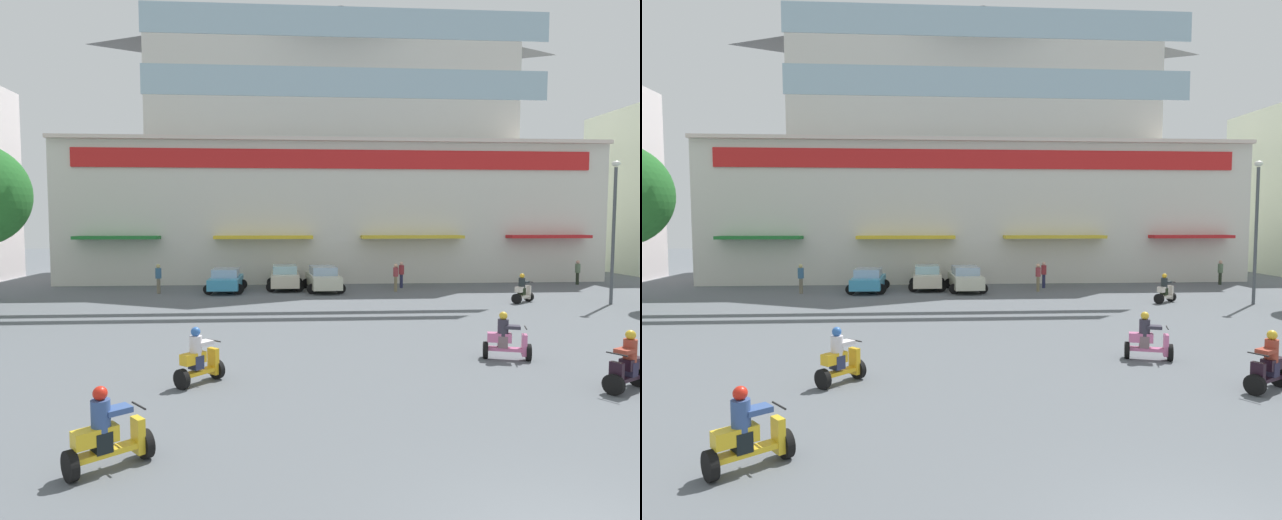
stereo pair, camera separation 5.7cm
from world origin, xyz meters
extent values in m
plane|color=#585D62|center=(0.00, 13.00, 0.00)|extent=(128.00, 128.00, 0.00)
cube|color=silver|center=(0.00, 36.85, 4.69)|extent=(36.98, 13.69, 9.38)
cube|color=beige|center=(0.00, 37.53, 13.42)|extent=(25.57, 12.32, 8.08)
pyramid|color=slate|center=(0.00, 37.53, 18.93)|extent=(26.08, 12.60, 2.93)
cube|color=red|center=(0.00, 29.94, 8.22)|extent=(34.02, 0.12, 1.22)
cube|color=beige|center=(0.00, 29.90, 9.50)|extent=(36.98, 0.70, 0.24)
cube|color=#20722F|center=(-14.13, 29.45, 3.14)|extent=(5.27, 1.10, 0.20)
cube|color=gold|center=(-4.89, 29.45, 3.14)|extent=(6.33, 1.10, 0.20)
cube|color=gold|center=(4.84, 29.45, 3.14)|extent=(6.71, 1.10, 0.20)
cube|color=red|center=(14.12, 29.45, 3.14)|extent=(5.50, 1.10, 0.20)
cube|color=#99B7C6|center=(0.00, 24.48, 11.80)|extent=(22.50, 0.08, 1.62)
cube|color=#99B7C6|center=(0.00, 24.48, 15.04)|extent=(22.50, 0.08, 1.62)
cube|color=#3A95C2|center=(-7.05, 26.60, 0.58)|extent=(1.80, 3.95, 0.62)
cube|color=#94B1CE|center=(-7.05, 26.60, 1.14)|extent=(1.52, 1.99, 0.50)
cylinder|color=black|center=(-7.89, 27.83, 0.30)|extent=(0.60, 0.18, 0.60)
cylinder|color=black|center=(-6.17, 27.79, 0.30)|extent=(0.60, 0.18, 0.60)
cylinder|color=black|center=(-7.94, 25.40, 0.30)|extent=(0.60, 0.18, 0.60)
cylinder|color=black|center=(-6.22, 25.37, 0.30)|extent=(0.60, 0.18, 0.60)
cube|color=beige|center=(-3.56, 27.53, 0.64)|extent=(1.68, 3.87, 0.74)
cube|color=#91BCC7|center=(-3.56, 27.53, 1.25)|extent=(1.44, 1.94, 0.48)
cylinder|color=black|center=(-4.39, 28.73, 0.30)|extent=(0.60, 0.17, 0.60)
cylinder|color=black|center=(-2.72, 28.73, 0.30)|extent=(0.60, 0.17, 0.60)
cylinder|color=black|center=(-4.39, 26.33, 0.30)|extent=(0.60, 0.17, 0.60)
cylinder|color=black|center=(-2.72, 26.33, 0.30)|extent=(0.60, 0.17, 0.60)
cube|color=beige|center=(-1.28, 26.64, 0.64)|extent=(1.93, 4.57, 0.73)
cube|color=#96B1CA|center=(-1.28, 26.64, 1.24)|extent=(1.57, 2.32, 0.48)
cylinder|color=black|center=(-2.19, 27.98, 0.30)|extent=(0.61, 0.20, 0.60)
cylinder|color=black|center=(-0.52, 28.07, 0.30)|extent=(0.61, 0.20, 0.60)
cylinder|color=black|center=(-2.03, 25.20, 0.30)|extent=(0.61, 0.20, 0.60)
cylinder|color=black|center=(-0.36, 25.30, 0.30)|extent=(0.61, 0.20, 0.60)
cylinder|color=black|center=(4.25, 6.43, 0.26)|extent=(0.39, 0.52, 0.52)
cylinder|color=black|center=(5.31, 7.05, 0.26)|extent=(0.39, 0.52, 0.52)
cube|color=black|center=(4.78, 6.74, 0.32)|extent=(1.08, 0.79, 0.10)
cube|color=black|center=(4.97, 6.85, 0.67)|extent=(0.75, 0.61, 0.28)
cube|color=black|center=(4.36, 6.49, 0.47)|extent=(0.28, 0.35, 0.65)
cylinder|color=black|center=(4.33, 6.48, 1.01)|extent=(0.29, 0.47, 0.04)
cube|color=#28253D|center=(4.89, 6.80, 0.55)|extent=(0.40, 0.42, 0.36)
cylinder|color=#973A29|center=(4.89, 6.80, 1.01)|extent=(0.44, 0.44, 0.57)
sphere|color=gold|center=(4.89, 6.80, 1.41)|extent=(0.25, 0.25, 0.25)
cube|color=#973A29|center=(4.65, 6.67, 1.04)|extent=(0.55, 0.52, 0.10)
cylinder|color=black|center=(-6.31, 3.65, 0.26)|extent=(0.44, 0.49, 0.52)
cylinder|color=black|center=(-7.32, 2.83, 0.26)|extent=(0.44, 0.49, 0.52)
cube|color=gold|center=(-6.82, 3.24, 0.32)|extent=(1.06, 0.94, 0.10)
cube|color=gold|center=(-7.00, 3.09, 0.65)|extent=(0.75, 0.69, 0.28)
cube|color=gold|center=(-6.41, 3.57, 0.46)|extent=(0.31, 0.34, 0.64)
cylinder|color=black|center=(-6.39, 3.58, 0.99)|extent=(0.36, 0.43, 0.04)
cube|color=black|center=(-6.92, 3.16, 0.53)|extent=(0.42, 0.42, 0.36)
cylinder|color=#355088|center=(-6.92, 3.16, 0.98)|extent=(0.45, 0.45, 0.54)
sphere|color=red|center=(-6.92, 3.16, 1.36)|extent=(0.25, 0.25, 0.25)
cube|color=#355088|center=(-6.70, 3.34, 1.01)|extent=(0.56, 0.54, 0.10)
cylinder|color=black|center=(9.12, 21.49, 0.26)|extent=(0.42, 0.50, 0.52)
cylinder|color=black|center=(8.15, 20.77, 0.26)|extent=(0.42, 0.50, 0.52)
cube|color=beige|center=(8.64, 21.13, 0.32)|extent=(1.02, 0.86, 0.10)
cube|color=beige|center=(8.46, 21.00, 0.71)|extent=(0.72, 0.64, 0.28)
cube|color=beige|center=(9.02, 21.42, 0.50)|extent=(0.30, 0.34, 0.70)
cylinder|color=black|center=(9.04, 21.43, 1.05)|extent=(0.34, 0.44, 0.04)
cube|color=black|center=(8.54, 21.06, 0.59)|extent=(0.42, 0.42, 0.36)
cylinder|color=#232A2C|center=(8.54, 21.06, 1.03)|extent=(0.45, 0.45, 0.52)
sphere|color=gold|center=(8.54, 21.06, 1.40)|extent=(0.25, 0.25, 0.25)
cube|color=#232A2C|center=(8.75, 21.22, 1.06)|extent=(0.56, 0.53, 0.10)
cylinder|color=black|center=(3.66, 9.77, 0.26)|extent=(0.30, 0.54, 0.52)
cylinder|color=black|center=(2.47, 10.17, 0.26)|extent=(0.30, 0.54, 0.52)
cube|color=#D1669A|center=(3.06, 9.97, 0.32)|extent=(1.14, 0.62, 0.10)
cube|color=#D1669A|center=(2.85, 10.04, 0.67)|extent=(0.76, 0.51, 0.28)
cube|color=#D1669A|center=(3.54, 9.81, 0.48)|extent=(0.23, 0.35, 0.66)
cylinder|color=black|center=(3.56, 9.80, 1.01)|extent=(0.20, 0.50, 0.04)
cube|color=slate|center=(2.94, 10.01, 0.55)|extent=(0.37, 0.39, 0.36)
cylinder|color=#312E3B|center=(2.94, 10.01, 0.99)|extent=(0.41, 0.41, 0.51)
sphere|color=gold|center=(2.94, 10.01, 1.35)|extent=(0.25, 0.25, 0.25)
cube|color=#312E3B|center=(3.21, 9.92, 1.01)|extent=(0.53, 0.46, 0.10)
cylinder|color=black|center=(-5.59, 8.55, 0.26)|extent=(0.48, 0.45, 0.52)
cylinder|color=black|center=(-6.36, 7.68, 0.26)|extent=(0.48, 0.45, 0.52)
cube|color=gold|center=(-5.98, 8.12, 0.32)|extent=(0.89, 0.95, 0.10)
cube|color=gold|center=(-6.11, 7.96, 0.72)|extent=(0.66, 0.69, 0.28)
cube|color=gold|center=(-5.66, 8.47, 0.51)|extent=(0.33, 0.32, 0.71)
cylinder|color=black|center=(-5.65, 8.48, 1.06)|extent=(0.41, 0.37, 0.04)
cube|color=#29304E|center=(-6.05, 8.03, 0.60)|extent=(0.43, 0.42, 0.36)
cylinder|color=silver|center=(-6.05, 8.03, 1.04)|extent=(0.45, 0.45, 0.51)
sphere|color=#2D5DA9|center=(-6.05, 8.03, 1.40)|extent=(0.25, 0.25, 0.25)
cube|color=silver|center=(-5.88, 8.22, 1.06)|extent=(0.55, 0.55, 0.10)
cylinder|color=#716854|center=(-10.87, 26.08, 0.44)|extent=(0.30, 0.30, 0.89)
cylinder|color=#345E82|center=(-10.87, 26.08, 1.18)|extent=(0.48, 0.48, 0.59)
sphere|color=tan|center=(-10.87, 26.08, 1.59)|extent=(0.24, 0.24, 0.24)
cylinder|color=#222544|center=(3.74, 27.69, 0.43)|extent=(0.29, 0.29, 0.85)
cylinder|color=maroon|center=(3.74, 27.69, 1.14)|extent=(0.47, 0.47, 0.57)
sphere|color=tan|center=(3.74, 27.69, 1.53)|extent=(0.22, 0.22, 0.22)
cylinder|color=#222A1D|center=(15.71, 28.55, 0.39)|extent=(0.28, 0.28, 0.79)
cylinder|color=#566A4F|center=(15.71, 28.55, 1.08)|extent=(0.45, 0.45, 0.58)
sphere|color=tan|center=(15.71, 28.55, 1.49)|extent=(0.24, 0.24, 0.24)
cylinder|color=#7C7050|center=(3.02, 25.98, 0.45)|extent=(0.26, 0.26, 0.90)
cylinder|color=#96383E|center=(3.02, 25.98, 1.17)|extent=(0.42, 0.42, 0.54)
sphere|color=tan|center=(3.02, 25.98, 1.56)|extent=(0.23, 0.23, 0.23)
cylinder|color=#474C51|center=(12.89, 20.34, 3.44)|extent=(0.16, 0.16, 6.89)
ellipsoid|color=silver|center=(12.89, 20.34, 7.07)|extent=(0.40, 0.40, 0.28)
camera|label=1|loc=(-3.88, -6.19, 4.29)|focal=30.93mm
camera|label=2|loc=(-3.83, -6.20, 4.29)|focal=30.93mm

